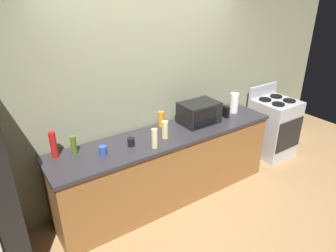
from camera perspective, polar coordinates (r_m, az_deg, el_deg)
name	(u,v)px	position (r m, az deg, el deg)	size (l,w,h in m)	color
ground_plane	(187,213)	(3.81, 3.52, -15.93)	(8.00, 8.00, 0.00)	#A87F51
back_wall	(149,88)	(3.73, -3.56, 7.08)	(6.40, 0.10, 2.70)	gray
counter_run	(168,166)	(3.80, 0.00, -7.52)	(2.84, 0.64, 0.90)	brown
stove_range	(273,127)	(5.06, 19.08, -0.18)	(0.60, 0.61, 1.08)	#B7BABF
microwave	(199,113)	(3.84, 5.84, 2.50)	(0.48, 0.35, 0.27)	black
paper_towel_roll	(234,103)	(4.24, 12.29, 4.25)	(0.12, 0.12, 0.27)	white
cordless_phone	(225,112)	(4.08, 10.71, 2.64)	(0.05, 0.11, 0.15)	black
bottle_dish_soap	(161,119)	(3.74, -1.27, 1.33)	(0.07, 0.07, 0.19)	orange
bottle_olive_oil	(74,145)	(3.27, -17.28, -3.43)	(0.06, 0.06, 0.20)	#4C6B19
bottle_hand_soap	(155,138)	(3.24, -2.54, -2.34)	(0.07, 0.07, 0.22)	beige
bottle_hot_sauce	(53,145)	(3.25, -20.69, -3.31)	(0.07, 0.07, 0.28)	red
bottle_vinegar	(165,130)	(3.44, -0.58, -0.70)	(0.07, 0.07, 0.21)	beige
mug_black	(131,142)	(3.32, -6.95, -2.98)	(0.08, 0.08, 0.09)	black
mug_blue	(103,150)	(3.20, -12.12, -4.50)	(0.08, 0.08, 0.10)	#2D4CB2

